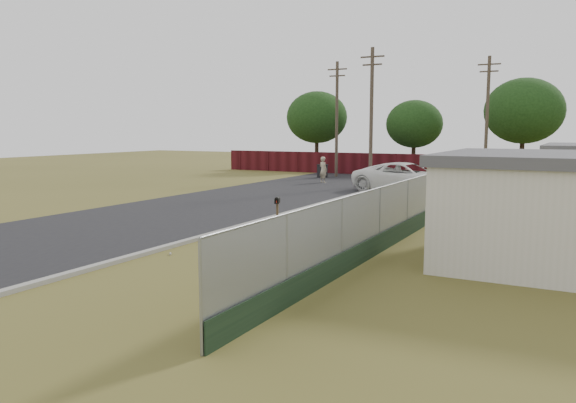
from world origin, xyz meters
The scene contains 12 objects.
ground centered at (0.00, 0.00, 0.00)m, with size 120.00×120.00×0.00m, color brown.
street centered at (-6.76, 8.05, 0.02)m, with size 15.10×60.00×0.12m.
chainlink_fence centered at (3.12, 1.03, 0.80)m, with size 0.10×27.06×2.02m.
privacy_fence centered at (-6.00, 25.00, 0.90)m, with size 30.00×0.12×1.80m, color #460F14.
utility_poles centered at (-3.67, 20.67, 4.69)m, with size 12.60×8.24×9.00m.
horizon_trees centered at (0.84, 23.56, 4.63)m, with size 33.32×31.94×7.78m.
fire_hydrant centered at (2.50, -9.87, 0.37)m, with size 0.35×0.34×0.78m.
mailbox centered at (-2.02, -0.21, 0.90)m, with size 0.32×0.49×1.14m.
pickup_truck centered at (-0.82, 13.60, 0.89)m, with size 2.96×6.42×1.79m, color white.
pedestrian centered at (-7.77, 16.78, 0.93)m, with size 0.68×0.44×1.85m, color tan.
trash_bin centered at (-9.55, 20.55, 0.54)m, with size 0.69×0.76×1.05m.
scattered_litter centered at (-0.51, -2.57, 0.04)m, with size 3.30×11.10×0.07m.
Camera 1 is at (8.57, -19.23, 3.75)m, focal length 35.00 mm.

